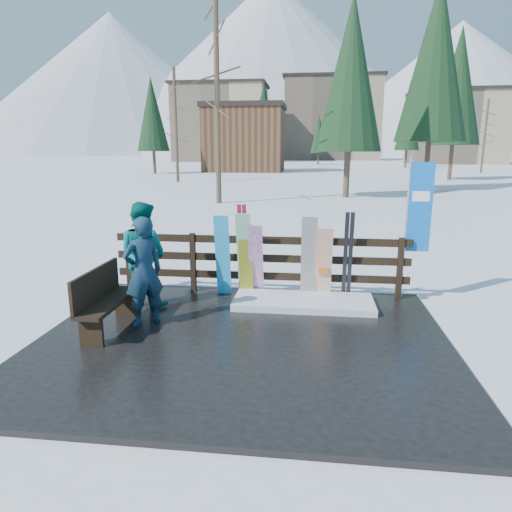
# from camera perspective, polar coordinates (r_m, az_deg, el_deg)

# --- Properties ---
(ground) EXTENTS (700.00, 700.00, 0.00)m
(ground) POSITION_cam_1_polar(r_m,az_deg,el_deg) (6.84, -1.69, -10.90)
(ground) COLOR white
(ground) RESTS_ON ground
(deck) EXTENTS (6.00, 5.00, 0.08)m
(deck) POSITION_cam_1_polar(r_m,az_deg,el_deg) (6.83, -1.69, -10.60)
(deck) COLOR black
(deck) RESTS_ON ground
(fence) EXTENTS (5.60, 0.10, 1.15)m
(fence) POSITION_cam_1_polar(r_m,az_deg,el_deg) (8.68, 0.45, -0.52)
(fence) COLOR black
(fence) RESTS_ON deck
(snow_patch) EXTENTS (2.47, 1.00, 0.12)m
(snow_patch) POSITION_cam_1_polar(r_m,az_deg,el_deg) (8.21, 5.93, -5.74)
(snow_patch) COLOR white
(snow_patch) RESTS_ON deck
(bench) EXTENTS (0.41, 1.50, 0.97)m
(bench) POSITION_cam_1_polar(r_m,az_deg,el_deg) (7.32, -18.50, -4.99)
(bench) COLOR black
(bench) RESTS_ON deck
(snowboard_0) EXTENTS (0.27, 0.30, 1.56)m
(snowboard_0) POSITION_cam_1_polar(r_m,az_deg,el_deg) (8.54, -4.18, 0.03)
(snowboard_0) COLOR #26A4F4
(snowboard_0) RESTS_ON deck
(snowboard_1) EXTENTS (0.27, 0.44, 1.61)m
(snowboard_1) POSITION_cam_1_polar(r_m,az_deg,el_deg) (8.46, -1.45, 0.13)
(snowboard_1) COLOR white
(snowboard_1) RESTS_ON deck
(snowboard_2) EXTENTS (0.26, 0.30, 1.40)m
(snowboard_2) POSITION_cam_1_polar(r_m,az_deg,el_deg) (8.48, -1.27, -0.55)
(snowboard_2) COLOR yellow
(snowboard_2) RESTS_ON deck
(snowboard_3) EXTENTS (0.27, 0.43, 1.40)m
(snowboard_3) POSITION_cam_1_polar(r_m,az_deg,el_deg) (8.46, -0.01, -0.60)
(snowboard_3) COLOR white
(snowboard_3) RESTS_ON deck
(snowboard_4) EXTENTS (0.29, 0.23, 1.55)m
(snowboard_4) POSITION_cam_1_polar(r_m,az_deg,el_deg) (8.38, 6.62, -0.27)
(snowboard_4) COLOR black
(snowboard_4) RESTS_ON deck
(snowboard_5) EXTENTS (0.30, 0.27, 1.35)m
(snowboard_5) POSITION_cam_1_polar(r_m,az_deg,el_deg) (8.41, 8.45, -0.99)
(snowboard_5) COLOR silver
(snowboard_5) RESTS_ON deck
(ski_pair_a) EXTENTS (0.16, 0.21, 1.75)m
(ski_pair_a) POSITION_cam_1_polar(r_m,az_deg,el_deg) (8.52, -1.68, 0.70)
(ski_pair_a) COLOR maroon
(ski_pair_a) RESTS_ON deck
(ski_pair_b) EXTENTS (0.17, 0.24, 1.64)m
(ski_pair_b) POSITION_cam_1_polar(r_m,az_deg,el_deg) (8.47, 11.41, -0.01)
(ski_pair_b) COLOR black
(ski_pair_b) RESTS_ON deck
(rental_flag) EXTENTS (0.45, 0.04, 2.60)m
(rental_flag) POSITION_cam_1_polar(r_m,az_deg,el_deg) (8.70, 19.43, 5.12)
(rental_flag) COLOR silver
(rental_flag) RESTS_ON deck
(person_front) EXTENTS (0.74, 0.73, 1.73)m
(person_front) POSITION_cam_1_polar(r_m,az_deg,el_deg) (7.29, -13.88, -1.91)
(person_front) COLOR #173C4F
(person_front) RESTS_ON deck
(person_back) EXTENTS (1.08, 0.96, 1.85)m
(person_back) POSITION_cam_1_polar(r_m,az_deg,el_deg) (8.23, -13.93, 0.22)
(person_back) COLOR #045D5A
(person_back) RESTS_ON deck
(resort_buildings) EXTENTS (73.00, 87.60, 22.60)m
(resort_buildings) POSITION_cam_1_polar(r_m,az_deg,el_deg) (121.79, 7.26, 16.31)
(resort_buildings) COLOR tan
(resort_buildings) RESTS_ON ground
(trees) EXTENTS (42.05, 68.73, 13.43)m
(trees) POSITION_cam_1_polar(r_m,az_deg,el_deg) (52.26, 11.35, 16.31)
(trees) COLOR #382B1E
(trees) RESTS_ON ground
(mountains) EXTENTS (520.00, 260.00, 120.00)m
(mountains) POSITION_cam_1_polar(r_m,az_deg,el_deg) (338.13, 5.29, 21.11)
(mountains) COLOR white
(mountains) RESTS_ON ground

